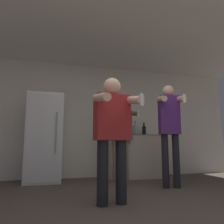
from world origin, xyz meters
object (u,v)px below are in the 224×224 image
at_px(refrigerator, 45,138).
at_px(person_man_side, 170,124).
at_px(bottle_short_whiskey, 144,130).
at_px(bottle_clear_vodka, 135,130).
at_px(bottle_tall_gin, 123,131).
at_px(person_spectator_back, 121,130).
at_px(bottle_dark_rum, 116,129).
at_px(person_woman_foreground, 112,128).

xyz_separation_m(refrigerator, person_man_side, (2.09, -1.20, 0.20)).
xyz_separation_m(bottle_short_whiskey, bottle_clear_vodka, (-0.21, 0.00, 0.00)).
height_order(bottle_tall_gin, person_man_side, person_man_side).
xyz_separation_m(bottle_short_whiskey, bottle_tall_gin, (-0.50, -0.00, -0.02)).
distance_m(person_man_side, person_spectator_back, 1.06).
bearing_deg(bottle_dark_rum, person_man_side, -65.00).
relative_size(bottle_short_whiskey, bottle_tall_gin, 1.13).
bearing_deg(bottle_short_whiskey, bottle_tall_gin, -180.00).
relative_size(bottle_tall_gin, person_woman_foreground, 0.17).
height_order(bottle_short_whiskey, bottle_tall_gin, bottle_short_whiskey).
xyz_separation_m(bottle_tall_gin, person_spectator_back, (-0.18, -0.40, -0.01)).
relative_size(bottle_dark_rum, bottle_tall_gin, 1.33).
height_order(refrigerator, bottle_tall_gin, refrigerator).
distance_m(bottle_tall_gin, person_man_side, 1.34).
bearing_deg(refrigerator, bottle_clear_vodka, 2.37).
bearing_deg(bottle_dark_rum, person_spectator_back, -91.26).
bearing_deg(person_woman_foreground, bottle_clear_vodka, 61.58).
bearing_deg(refrigerator, bottle_short_whiskey, 2.14).
distance_m(bottle_clear_vodka, person_spectator_back, 0.62).
bearing_deg(bottle_clear_vodka, person_man_side, -84.05).
xyz_separation_m(person_woman_foreground, person_man_side, (1.23, 0.74, 0.14)).
distance_m(bottle_tall_gin, person_woman_foreground, 2.18).
bearing_deg(bottle_clear_vodka, bottle_tall_gin, -180.00).
relative_size(bottle_clear_vodka, person_woman_foreground, 0.20).
bearing_deg(refrigerator, person_man_side, -29.72).
relative_size(bottle_short_whiskey, bottle_clear_vodka, 0.94).
relative_size(refrigerator, person_spectator_back, 1.04).
xyz_separation_m(refrigerator, person_spectator_back, (1.49, -0.32, 0.16)).
bearing_deg(bottle_tall_gin, person_spectator_back, -114.61).
distance_m(bottle_short_whiskey, person_woman_foreground, 2.41).
xyz_separation_m(bottle_dark_rum, person_woman_foreground, (-0.63, -2.02, -0.15)).
bearing_deg(bottle_dark_rum, person_woman_foreground, -107.33).
relative_size(bottle_short_whiskey, person_spectator_back, 0.18).
distance_m(person_woman_foreground, person_man_side, 1.44).
bearing_deg(bottle_short_whiskey, person_spectator_back, -149.43).
relative_size(bottle_short_whiskey, person_woman_foreground, 0.19).
bearing_deg(person_spectator_back, person_man_side, -55.31).
height_order(bottle_dark_rum, person_woman_foreground, person_woman_foreground).
distance_m(refrigerator, person_woman_foreground, 2.12).
height_order(bottle_tall_gin, person_woman_foreground, person_woman_foreground).
bearing_deg(bottle_short_whiskey, person_woman_foreground, -122.86).
height_order(bottle_dark_rum, bottle_tall_gin, bottle_dark_rum).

